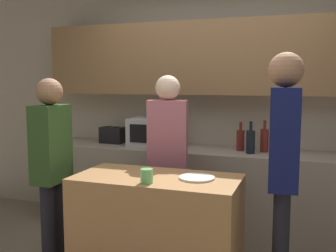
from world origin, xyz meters
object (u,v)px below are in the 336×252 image
Objects in this scene: bottle_1 at (251,141)px; cup_0 at (147,176)px; plate_on_island at (197,178)px; bottle_0 at (240,140)px; bottle_2 at (264,140)px; microwave at (155,132)px; person_right at (52,160)px; person_left at (283,158)px; toaster at (112,135)px; person_center at (168,151)px.

bottle_1 is 1.44m from cup_0.
bottle_0 is at bearing 84.44° from plate_on_island.
cup_0 is (-0.65, -1.47, -0.08)m from bottle_2.
microwave is at bearing 179.64° from bottle_2.
microwave is at bearing 161.33° from person_right.
plate_on_island is at bearing 37.95° from cup_0.
bottle_1 is 1.12m from person_left.
person_right reaches higher than plate_on_island.
toaster is 0.83× the size of bottle_1.
cup_0 is (-0.53, -1.33, -0.08)m from bottle_1.
bottle_1 is at bearing -5.29° from toaster.
bottle_0 is 1.85m from person_right.
toaster is 0.16× the size of person_center.
bottle_1 is 1.13m from plate_on_island.
person_left reaches higher than person_right.
person_right is at bearing -106.11° from microwave.
bottle_0 is at bearing -0.79° from microwave.
person_left is at bearing -78.64° from bottle_2.
cup_0 reaches higher than plate_on_island.
bottle_2 is at bearing -0.36° from microwave.
person_left is 1.09× the size of person_center.
bottle_0 is 1.28m from person_left.
plate_on_island is at bearing 89.24° from person_left.
bottle_0 is 2.87× the size of cup_0.
bottle_1 is (1.56, -0.14, 0.03)m from toaster.
bottle_1 is at bearing 14.08° from person_left.
person_center reaches higher than plate_on_island.
bottle_0 is at bearing -178.64° from bottle_2.
person_center is 1.02× the size of person_right.
microwave is 1.66× the size of bottle_2.
bottle_1 is 0.18× the size of person_left.
bottle_1 reaches higher than toaster.
bottle_2 is at bearing 49.22° from bottle_1.
bottle_2 is 1.29m from plate_on_island.
microwave is 0.52m from toaster.
bottle_0 is 0.17× the size of person_center.
microwave is 0.82m from person_center.
bottle_1 is 3.12× the size of cup_0.
bottle_1 is 1.20× the size of plate_on_island.
plate_on_island is (0.81, -1.24, -0.15)m from microwave.
person_left reaches higher than person_center.
toaster is 1.32m from person_right.
person_right reaches higher than microwave.
person_center is at bearing 98.51° from cup_0.
person_left is at bearing 16.90° from cup_0.
person_left is at bearing -32.16° from toaster.
person_left is (0.47, -1.19, 0.07)m from bottle_0.
bottle_0 is 0.87m from person_center.
person_left reaches higher than cup_0.
toaster is 2.27m from person_left.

